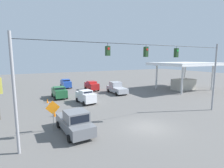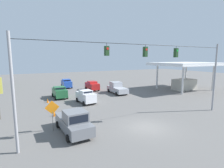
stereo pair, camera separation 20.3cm
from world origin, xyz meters
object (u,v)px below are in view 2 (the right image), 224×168
Objects in this scene: traffic_cone_nearest at (61,121)px; work_zone_sign at (52,110)px; sedan_white_withflow_mid at (86,96)px; traffic_cone_fifth at (48,101)px; sedan_red_oncoming_deep at (92,86)px; sedan_blue_withflow_deep at (66,83)px; sedan_green_withflow_far at (60,92)px; pickup_truck_silver_oncoming_far at (117,88)px; traffic_cone_second at (54,114)px; pickup_truck_grey_parked_shoulder at (74,122)px; traffic_cone_fourth at (50,104)px; traffic_cone_third at (53,109)px; overhead_signal_span at (145,73)px; gas_station at (185,70)px.

traffic_cone_nearest is 0.22× the size of work_zone_sign.
sedan_white_withflow_mid is 5.77m from traffic_cone_fifth.
work_zone_sign reaches higher than sedan_red_oncoming_deep.
sedan_blue_withflow_deep is 1.09× the size of sedan_green_withflow_far.
pickup_truck_silver_oncoming_far is 12.75m from traffic_cone_fifth.
sedan_white_withflow_mid is 6.62m from traffic_cone_second.
traffic_cone_fourth is (0.63, -9.89, -0.67)m from pickup_truck_grey_parked_shoulder.
sedan_blue_withflow_deep reaches higher than traffic_cone_fourth.
traffic_cone_third is (9.61, 11.30, -0.68)m from sedan_red_oncoming_deep.
traffic_cone_fifth is at bearing -62.31° from overhead_signal_span.
traffic_cone_fifth is at bearing 65.08° from sedan_blue_withflow_deep.
traffic_cone_fifth is (12.66, 1.43, -0.67)m from pickup_truck_silver_oncoming_far.
traffic_cone_fourth is (5.73, 14.60, -0.69)m from sedan_blue_withflow_deep.
sedan_green_withflow_far is 1.03× the size of sedan_white_withflow_mid.
overhead_signal_span is at bearing 117.69° from traffic_cone_fifth.
sedan_white_withflow_mid is at bearing 2.84° from gas_station.
traffic_cone_fourth is (0.05, -2.47, 0.00)m from traffic_cone_third.
overhead_signal_span is 35.73× the size of traffic_cone_fourth.
sedan_green_withflow_far is 0.76× the size of pickup_truck_silver_oncoming_far.
pickup_truck_grey_parked_shoulder reaches higher than traffic_cone_second.
sedan_white_withflow_mid is 5.44m from traffic_cone_third.
sedan_white_withflow_mid is at bearing 28.73° from pickup_truck_silver_oncoming_far.
traffic_cone_third is at bearing -85.55° from pickup_truck_grey_parked_shoulder.
traffic_cone_nearest and traffic_cone_second have the same top height.
sedan_green_withflow_far is at bearing -9.45° from gas_station.
sedan_red_oncoming_deep reaches higher than traffic_cone_second.
sedan_white_withflow_mid is at bearing -115.07° from pickup_truck_grey_parked_shoulder.
traffic_cone_nearest is (12.67, 10.86, -0.67)m from pickup_truck_silver_oncoming_far.
sedan_green_withflow_far is 6.58× the size of traffic_cone_fifth.
overhead_signal_span is 9.25m from work_zone_sign.
sedan_blue_withflow_deep is 18.00m from traffic_cone_third.
traffic_cone_nearest is (7.22, -4.31, -4.91)m from overhead_signal_span.
traffic_cone_second is at bearing 10.58° from gas_station.
gas_station is (-27.45, -5.13, 3.85)m from traffic_cone_second.
pickup_truck_grey_parked_shoulder reaches higher than traffic_cone_nearest.
traffic_cone_nearest is 1.00× the size of traffic_cone_fourth.
traffic_cone_second is at bearing 72.84° from sedan_blue_withflow_deep.
gas_station is at bearing -178.61° from traffic_cone_fourth.
sedan_blue_withflow_deep is 25.87m from gas_station.
gas_station is at bearing 170.55° from sedan_green_withflow_far.
pickup_truck_silver_oncoming_far is at bearing 174.06° from sedan_green_withflow_far.
traffic_cone_second is 2.00m from traffic_cone_third.
work_zone_sign is (0.97, 8.65, 1.68)m from traffic_cone_fourth.
sedan_blue_withflow_deep reaches higher than sedan_green_withflow_far.
pickup_truck_grey_parked_shoulder is at bearing 98.22° from traffic_cone_second.
gas_station is at bearing -173.44° from traffic_cone_third.
sedan_white_withflow_mid is 8.39m from traffic_cone_nearest.
sedan_blue_withflow_deep is 6.98m from sedan_red_oncoming_deep.
pickup_truck_grey_parked_shoulder is (12.05, 13.64, -0.00)m from pickup_truck_silver_oncoming_far.
sedan_blue_withflow_deep is at bearing -92.58° from sedan_white_withflow_mid.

